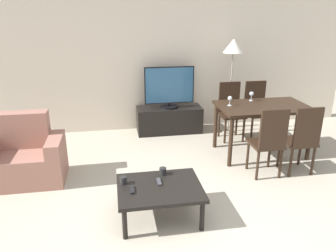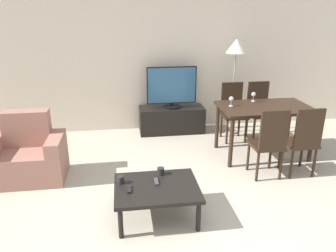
{
  "view_description": "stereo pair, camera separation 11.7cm",
  "coord_description": "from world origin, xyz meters",
  "px_view_note": "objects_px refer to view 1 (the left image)",
  "views": [
    {
      "loc": [
        -0.73,
        -2.35,
        2.14
      ],
      "look_at": [
        -0.02,
        1.74,
        0.65
      ],
      "focal_mm": 35.0,
      "sensor_mm": 36.0,
      "label": 1
    },
    {
      "loc": [
        -0.62,
        -2.37,
        2.14
      ],
      "look_at": [
        -0.02,
        1.74,
        0.65
      ],
      "focal_mm": 35.0,
      "sensor_mm": 36.0,
      "label": 2
    }
  ],
  "objects_px": {
    "dining_chair_far": "(256,107)",
    "wine_glass_left": "(252,94)",
    "tv_stand": "(169,120)",
    "coffee_table": "(160,190)",
    "cup_white_near": "(123,180)",
    "dining_table": "(263,112)",
    "remote_primary": "(159,182)",
    "floor_lamp": "(233,51)",
    "wine_glass_center": "(230,99)",
    "dining_chair_near_right": "(302,137)",
    "cup_colored_far": "(163,171)",
    "armchair": "(26,158)",
    "tv": "(169,87)",
    "dining_chair_near": "(269,140)",
    "remote_secondary": "(132,190)",
    "dining_chair_far_left": "(230,108)"
  },
  "relations": [
    {
      "from": "dining_chair_far",
      "to": "wine_glass_left",
      "type": "relative_size",
      "value": 6.65
    },
    {
      "from": "tv_stand",
      "to": "coffee_table",
      "type": "height_order",
      "value": "tv_stand"
    },
    {
      "from": "cup_white_near",
      "to": "wine_glass_left",
      "type": "xyz_separation_m",
      "value": [
        2.08,
        1.55,
        0.46
      ]
    },
    {
      "from": "dining_table",
      "to": "remote_primary",
      "type": "relative_size",
      "value": 8.94
    },
    {
      "from": "floor_lamp",
      "to": "wine_glass_center",
      "type": "relative_size",
      "value": 11.42
    },
    {
      "from": "tv_stand",
      "to": "dining_chair_near_right",
      "type": "xyz_separation_m",
      "value": [
        1.46,
        -1.9,
        0.3
      ]
    },
    {
      "from": "dining_chair_far",
      "to": "cup_white_near",
      "type": "bearing_deg",
      "value": -140.12
    },
    {
      "from": "dining_chair_far",
      "to": "remote_primary",
      "type": "distance_m",
      "value": 2.86
    },
    {
      "from": "dining_chair_far",
      "to": "floor_lamp",
      "type": "distance_m",
      "value": 1.04
    },
    {
      "from": "dining_table",
      "to": "cup_colored_far",
      "type": "distance_m",
      "value": 2.06
    },
    {
      "from": "dining_table",
      "to": "dining_chair_near_right",
      "type": "relative_size",
      "value": 1.38
    },
    {
      "from": "armchair",
      "to": "dining_chair_near_right",
      "type": "bearing_deg",
      "value": -6.98
    },
    {
      "from": "cup_white_near",
      "to": "remote_primary",
      "type": "bearing_deg",
      "value": -6.24
    },
    {
      "from": "armchair",
      "to": "tv",
      "type": "distance_m",
      "value": 2.65
    },
    {
      "from": "dining_chair_near",
      "to": "remote_primary",
      "type": "relative_size",
      "value": 6.47
    },
    {
      "from": "remote_primary",
      "to": "remote_secondary",
      "type": "bearing_deg",
      "value": -158.77
    },
    {
      "from": "tv",
      "to": "coffee_table",
      "type": "bearing_deg",
      "value": -102.23
    },
    {
      "from": "remote_primary",
      "to": "dining_table",
      "type": "bearing_deg",
      "value": 36.5
    },
    {
      "from": "dining_chair_far",
      "to": "remote_secondary",
      "type": "xyz_separation_m",
      "value": [
        -2.3,
        -2.15,
        -0.15
      ]
    },
    {
      "from": "dining_table",
      "to": "wine_glass_left",
      "type": "bearing_deg",
      "value": 104.81
    },
    {
      "from": "dining_chair_far",
      "to": "tv",
      "type": "bearing_deg",
      "value": 162.72
    },
    {
      "from": "dining_chair_far",
      "to": "dining_chair_near_right",
      "type": "height_order",
      "value": "same"
    },
    {
      "from": "dining_chair_far_left",
      "to": "armchair",
      "type": "bearing_deg",
      "value": -162.22
    },
    {
      "from": "tv",
      "to": "remote_primary",
      "type": "height_order",
      "value": "tv"
    },
    {
      "from": "dining_chair_near_right",
      "to": "remote_secondary",
      "type": "xyz_separation_m",
      "value": [
        -2.3,
        -0.7,
        -0.15
      ]
    },
    {
      "from": "dining_chair_near_right",
      "to": "cup_colored_far",
      "type": "height_order",
      "value": "dining_chair_near_right"
    },
    {
      "from": "armchair",
      "to": "wine_glass_center",
      "type": "distance_m",
      "value": 2.94
    },
    {
      "from": "dining_chair_near",
      "to": "cup_colored_far",
      "type": "height_order",
      "value": "dining_chair_near"
    },
    {
      "from": "armchair",
      "to": "cup_white_near",
      "type": "distance_m",
      "value": 1.57
    },
    {
      "from": "tv_stand",
      "to": "wine_glass_left",
      "type": "distance_m",
      "value": 1.59
    },
    {
      "from": "remote_primary",
      "to": "remote_secondary",
      "type": "relative_size",
      "value": 1.0
    },
    {
      "from": "tv_stand",
      "to": "floor_lamp",
      "type": "distance_m",
      "value": 1.64
    },
    {
      "from": "dining_chair_near_right",
      "to": "dining_chair_far_left",
      "type": "relative_size",
      "value": 1.0
    },
    {
      "from": "armchair",
      "to": "dining_chair_near",
      "type": "height_order",
      "value": "dining_chair_near"
    },
    {
      "from": "tv_stand",
      "to": "cup_white_near",
      "type": "relative_size",
      "value": 13.92
    },
    {
      "from": "floor_lamp",
      "to": "cup_white_near",
      "type": "relative_size",
      "value": 19.93
    },
    {
      "from": "tv_stand",
      "to": "cup_colored_far",
      "type": "xyz_separation_m",
      "value": [
        -0.48,
        -2.31,
        0.18
      ]
    },
    {
      "from": "tv",
      "to": "floor_lamp",
      "type": "distance_m",
      "value": 1.25
    },
    {
      "from": "dining_chair_near_right",
      "to": "tv_stand",
      "type": "bearing_deg",
      "value": 127.44
    },
    {
      "from": "remote_secondary",
      "to": "wine_glass_center",
      "type": "xyz_separation_m",
      "value": [
        1.56,
        1.5,
        0.5
      ]
    },
    {
      "from": "coffee_table",
      "to": "cup_white_near",
      "type": "xyz_separation_m",
      "value": [
        -0.37,
        0.12,
        0.08
      ]
    },
    {
      "from": "dining_chair_near",
      "to": "dining_chair_far_left",
      "type": "distance_m",
      "value": 1.45
    },
    {
      "from": "tv",
      "to": "wine_glass_center",
      "type": "xyz_separation_m",
      "value": [
        0.72,
        -1.1,
        0.05
      ]
    },
    {
      "from": "tv",
      "to": "floor_lamp",
      "type": "xyz_separation_m",
      "value": [
        1.07,
        -0.18,
        0.62
      ]
    },
    {
      "from": "coffee_table",
      "to": "remote_primary",
      "type": "xyz_separation_m",
      "value": [
        0.01,
        0.08,
        0.05
      ]
    },
    {
      "from": "coffee_table",
      "to": "dining_table",
      "type": "relative_size",
      "value": 0.66
    },
    {
      "from": "tv",
      "to": "coffee_table",
      "type": "height_order",
      "value": "tv"
    },
    {
      "from": "coffee_table",
      "to": "wine_glass_center",
      "type": "xyz_separation_m",
      "value": [
        1.27,
        1.46,
        0.55
      ]
    },
    {
      "from": "dining_chair_far",
      "to": "cup_colored_far",
      "type": "distance_m",
      "value": 2.69
    },
    {
      "from": "dining_chair_near",
      "to": "cup_white_near",
      "type": "xyz_separation_m",
      "value": [
        -1.92,
        -0.55,
        -0.11
      ]
    }
  ]
}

